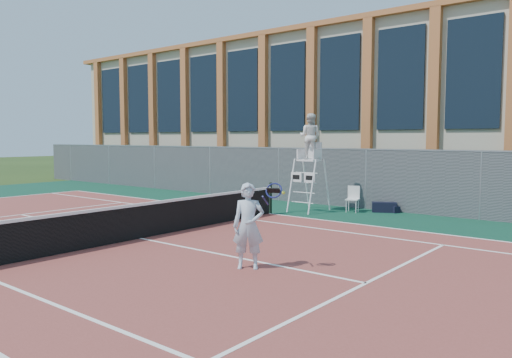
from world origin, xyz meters
The scene contains 12 objects.
ground centered at (0.00, 0.00, 0.00)m, with size 120.00×120.00×0.00m, color #233814.
apron centered at (0.00, 1.00, 0.01)m, with size 36.00×20.00×0.01m, color #0C3828.
tennis_court centered at (0.00, 0.00, 0.02)m, with size 23.77×10.97×0.02m, color brown.
tennis_net centered at (0.00, 0.00, 0.54)m, with size 0.10×11.30×1.10m.
fence centered at (0.00, 8.80, 1.10)m, with size 40.00×0.06×2.20m, color #595E60, non-canonical shape.
hedge centered at (0.00, 10.00, 1.10)m, with size 40.00×1.40×2.20m, color black.
building centered at (0.00, 17.95, 4.15)m, with size 45.00×10.60×8.22m.
umpire_chair centered at (0.66, 7.05, 2.59)m, with size 0.99×1.52×3.54m.
plastic_chair centered at (1.99, 7.83, 0.55)m, with size 0.52×0.52×0.92m.
sports_bag_near centered at (2.92, 8.41, 0.19)m, with size 0.84×0.34×0.36m, color black.
sports_bag_far centered at (3.13, 8.60, 0.13)m, with size 0.58×0.25×0.23m, color black.
tennis_player centered at (4.10, -0.53, 0.89)m, with size 1.02×0.79×1.73m.
Camera 1 is at (10.35, -8.06, 2.63)m, focal length 35.00 mm.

